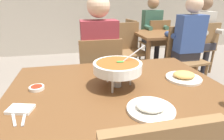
{
  "coord_description": "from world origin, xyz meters",
  "views": [
    {
      "loc": [
        -0.25,
        -1.03,
        1.25
      ],
      "look_at": [
        0.0,
        0.15,
        0.78
      ],
      "focal_mm": 29.26,
      "sensor_mm": 36.0,
      "label": 1
    }
  ],
  "objects_px": {
    "dining_table_main": "(117,98)",
    "patron_bg_middle": "(188,39)",
    "rice_plate": "(151,107)",
    "chair_bg_corner": "(126,40)",
    "chair_bg_right": "(202,45)",
    "chair_bg_left": "(156,40)",
    "patron_bg_left": "(152,27)",
    "dining_table_far": "(165,40)",
    "curry_bowl": "(117,67)",
    "patron_bg_right": "(202,31)",
    "chair_bg_window": "(129,47)",
    "sauce_dish": "(37,88)",
    "diner_main": "(99,52)",
    "chair_diner_main": "(100,74)",
    "appetizer_plate": "(183,76)",
    "chair_bg_middle": "(183,54)"
  },
  "relations": [
    {
      "from": "dining_table_far",
      "to": "chair_bg_left",
      "type": "height_order",
      "value": "chair_bg_left"
    },
    {
      "from": "chair_bg_left",
      "to": "patron_bg_right",
      "type": "xyz_separation_m",
      "value": [
        0.6,
        -0.52,
        0.24
      ]
    },
    {
      "from": "chair_bg_corner",
      "to": "patron_bg_left",
      "type": "xyz_separation_m",
      "value": [
        0.54,
        -0.0,
        0.24
      ]
    },
    {
      "from": "chair_bg_left",
      "to": "chair_bg_right",
      "type": "bearing_deg",
      "value": -42.9
    },
    {
      "from": "chair_diner_main",
      "to": "appetizer_plate",
      "type": "xyz_separation_m",
      "value": [
        0.48,
        -0.76,
        0.25
      ]
    },
    {
      "from": "dining_table_main",
      "to": "patron_bg_middle",
      "type": "xyz_separation_m",
      "value": [
        1.31,
        1.22,
        0.11
      ]
    },
    {
      "from": "chair_bg_left",
      "to": "patron_bg_left",
      "type": "relative_size",
      "value": 0.69
    },
    {
      "from": "chair_bg_left",
      "to": "chair_bg_window",
      "type": "bearing_deg",
      "value": -148.56
    },
    {
      "from": "rice_plate",
      "to": "chair_bg_window",
      "type": "bearing_deg",
      "value": 75.34
    },
    {
      "from": "patron_bg_right",
      "to": "sauce_dish",
      "type": "bearing_deg",
      "value": -145.07
    },
    {
      "from": "rice_plate",
      "to": "chair_bg_corner",
      "type": "xyz_separation_m",
      "value": [
        0.65,
        2.69,
        -0.25
      ]
    },
    {
      "from": "chair_bg_right",
      "to": "chair_bg_window",
      "type": "xyz_separation_m",
      "value": [
        -1.28,
        0.16,
        0.0
      ]
    },
    {
      "from": "dining_table_main",
      "to": "chair_bg_window",
      "type": "xyz_separation_m",
      "value": [
        0.67,
        1.86,
        -0.13
      ]
    },
    {
      "from": "chair_bg_right",
      "to": "patron_bg_left",
      "type": "relative_size",
      "value": 0.69
    },
    {
      "from": "chair_bg_right",
      "to": "chair_bg_left",
      "type": "bearing_deg",
      "value": 137.1
    },
    {
      "from": "chair_bg_left",
      "to": "patron_bg_left",
      "type": "height_order",
      "value": "patron_bg_left"
    },
    {
      "from": "curry_bowl",
      "to": "chair_bg_middle",
      "type": "bearing_deg",
      "value": 44.27
    },
    {
      "from": "appetizer_plate",
      "to": "chair_bg_left",
      "type": "bearing_deg",
      "value": 69.18
    },
    {
      "from": "chair_bg_middle",
      "to": "chair_bg_left",
      "type": "bearing_deg",
      "value": 88.46
    },
    {
      "from": "dining_table_main",
      "to": "patron_bg_right",
      "type": "height_order",
      "value": "patron_bg_right"
    },
    {
      "from": "dining_table_far",
      "to": "chair_bg_right",
      "type": "bearing_deg",
      "value": -9.35
    },
    {
      "from": "appetizer_plate",
      "to": "chair_bg_window",
      "type": "relative_size",
      "value": 0.27
    },
    {
      "from": "chair_bg_middle",
      "to": "patron_bg_right",
      "type": "distance_m",
      "value": 0.83
    },
    {
      "from": "curry_bowl",
      "to": "appetizer_plate",
      "type": "bearing_deg",
      "value": 1.85
    },
    {
      "from": "appetizer_plate",
      "to": "chair_bg_right",
      "type": "height_order",
      "value": "chair_bg_right"
    },
    {
      "from": "chair_diner_main",
      "to": "rice_plate",
      "type": "relative_size",
      "value": 3.75
    },
    {
      "from": "rice_plate",
      "to": "patron_bg_left",
      "type": "bearing_deg",
      "value": 66.12
    },
    {
      "from": "diner_main",
      "to": "chair_bg_right",
      "type": "height_order",
      "value": "diner_main"
    },
    {
      "from": "rice_plate",
      "to": "patron_bg_right",
      "type": "height_order",
      "value": "patron_bg_right"
    },
    {
      "from": "curry_bowl",
      "to": "chair_bg_right",
      "type": "xyz_separation_m",
      "value": [
        1.95,
        1.72,
        -0.35
      ]
    },
    {
      "from": "patron_bg_left",
      "to": "patron_bg_middle",
      "type": "height_order",
      "value": "same"
    },
    {
      "from": "rice_plate",
      "to": "sauce_dish",
      "type": "distance_m",
      "value": 0.7
    },
    {
      "from": "chair_bg_left",
      "to": "curry_bowl",
      "type": "bearing_deg",
      "value": -120.46
    },
    {
      "from": "dining_table_main",
      "to": "chair_diner_main",
      "type": "distance_m",
      "value": 0.77
    },
    {
      "from": "chair_bg_right",
      "to": "chair_bg_middle",
      "type": "bearing_deg",
      "value": -145.73
    },
    {
      "from": "chair_bg_right",
      "to": "patron_bg_left",
      "type": "distance_m",
      "value": 0.97
    },
    {
      "from": "patron_bg_left",
      "to": "patron_bg_right",
      "type": "relative_size",
      "value": 1.0
    },
    {
      "from": "sauce_dish",
      "to": "dining_table_main",
      "type": "bearing_deg",
      "value": -5.43
    },
    {
      "from": "patron_bg_right",
      "to": "chair_bg_right",
      "type": "bearing_deg",
      "value": -82.24
    },
    {
      "from": "chair_bg_middle",
      "to": "chair_bg_window",
      "type": "relative_size",
      "value": 1.0
    },
    {
      "from": "appetizer_plate",
      "to": "sauce_dish",
      "type": "distance_m",
      "value": 0.97
    },
    {
      "from": "chair_bg_middle",
      "to": "diner_main",
      "type": "bearing_deg",
      "value": -160.09
    },
    {
      "from": "curry_bowl",
      "to": "dining_table_far",
      "type": "bearing_deg",
      "value": 54.76
    },
    {
      "from": "chair_bg_corner",
      "to": "patron_bg_middle",
      "type": "xyz_separation_m",
      "value": [
        0.56,
        -1.15,
        0.24
      ]
    },
    {
      "from": "chair_diner_main",
      "to": "patron_bg_left",
      "type": "relative_size",
      "value": 0.69
    },
    {
      "from": "dining_table_main",
      "to": "chair_bg_corner",
      "type": "distance_m",
      "value": 2.49
    },
    {
      "from": "chair_bg_left",
      "to": "chair_bg_window",
      "type": "xyz_separation_m",
      "value": [
        -0.67,
        -0.41,
        0.0
      ]
    },
    {
      "from": "sauce_dish",
      "to": "dining_table_far",
      "type": "distance_m",
      "value": 2.52
    },
    {
      "from": "chair_bg_window",
      "to": "patron_bg_right",
      "type": "distance_m",
      "value": 1.3
    },
    {
      "from": "chair_bg_corner",
      "to": "chair_bg_middle",
      "type": "bearing_deg",
      "value": -62.68
    }
  ]
}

